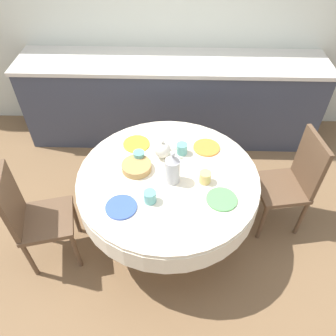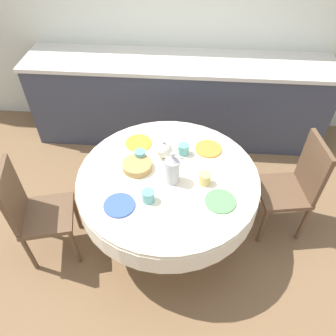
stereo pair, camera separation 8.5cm
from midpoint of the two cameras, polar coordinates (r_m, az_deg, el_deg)
ground_plane at (r=3.06m, az=0.81°, el=-10.82°), size 12.00×12.00×0.00m
wall_back at (r=3.71m, az=3.08°, el=25.31°), size 7.00×0.05×2.60m
kitchen_counter at (r=3.77m, az=2.39°, el=11.72°), size 3.24×0.64×0.95m
dining_table at (r=2.59m, az=0.94°, el=-3.19°), size 1.40×1.40×0.72m
chair_left at (r=2.91m, az=21.91°, el=-2.65°), size 0.46×0.46×0.96m
chair_right at (r=2.71m, az=-21.54°, el=-6.83°), size 0.49×0.49×0.96m
plate_near_left at (r=2.31m, az=-7.45°, el=-6.47°), size 0.22×0.22×0.01m
cup_near_left at (r=2.30m, az=-2.39°, el=-4.92°), size 0.09×0.09×0.09m
plate_near_right at (r=2.35m, az=10.11°, el=-5.74°), size 0.22×0.22×0.01m
cup_near_right at (r=2.43m, az=7.42°, el=-1.85°), size 0.09×0.09×0.09m
plate_far_left at (r=2.78m, az=-4.28°, el=4.36°), size 0.22×0.22×0.01m
cup_far_left at (r=2.60m, az=-3.95°, el=2.15°), size 0.09×0.09×0.09m
plate_far_right at (r=2.74m, az=7.95°, el=3.33°), size 0.22×0.22×0.01m
cup_far_right at (r=2.65m, az=3.64°, el=3.28°), size 0.09×0.09×0.09m
coffee_carafe at (r=2.38m, az=1.76°, el=-0.17°), size 0.11×0.11×0.28m
teapot at (r=2.60m, az=0.23°, el=3.20°), size 0.18×0.13×0.17m
bread_basket at (r=2.54m, az=-4.45°, el=0.39°), size 0.23×0.23×0.06m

